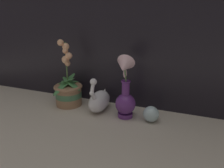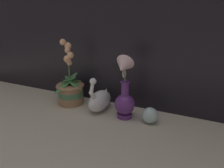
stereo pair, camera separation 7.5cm
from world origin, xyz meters
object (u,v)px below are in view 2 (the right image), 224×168
blue_vase (124,95)px  glass_sphere (150,115)px  orchid_potted_plant (70,89)px  swan_figurine (100,100)px

blue_vase → glass_sphere: size_ratio=4.20×
orchid_potted_plant → swan_figurine: bearing=-1.9°
glass_sphere → swan_figurine: bearing=175.1°
orchid_potted_plant → blue_vase: orchid_potted_plant is taller
blue_vase → glass_sphere: (0.13, 0.01, -0.08)m
orchid_potted_plant → blue_vase: size_ratio=1.14×
swan_figurine → blue_vase: size_ratio=0.62×
orchid_potted_plant → swan_figurine: orchid_potted_plant is taller
orchid_potted_plant → glass_sphere: orchid_potted_plant is taller
swan_figurine → glass_sphere: bearing=-4.9°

